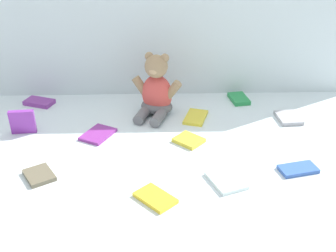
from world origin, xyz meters
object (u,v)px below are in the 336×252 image
(book_case_2, at_px, (39,102))
(book_case_10, at_px, (155,198))
(book_case_6, at_px, (226,180))
(book_case_5, at_px, (98,134))
(book_case_8, at_px, (196,117))
(teddy_bear, at_px, (156,92))
(book_case_0, at_px, (23,122))
(book_case_1, at_px, (39,175))
(book_case_4, at_px, (239,99))
(book_case_9, at_px, (189,140))
(book_case_3, at_px, (298,169))
(book_case_7, at_px, (289,118))

(book_case_2, relative_size, book_case_10, 0.99)
(book_case_2, distance_m, book_case_6, 0.96)
(book_case_5, xyz_separation_m, book_case_8, (0.39, 0.13, -0.00))
(teddy_bear, distance_m, book_case_5, 0.31)
(book_case_0, height_order, book_case_8, book_case_0)
(book_case_0, relative_size, book_case_5, 0.74)
(book_case_0, bearing_deg, book_case_2, 85.52)
(book_case_1, relative_size, book_case_10, 0.85)
(book_case_4, xyz_separation_m, book_case_10, (-0.38, -0.70, -0.00))
(book_case_8, distance_m, book_case_10, 0.56)
(teddy_bear, distance_m, book_case_1, 0.61)
(book_case_9, height_order, book_case_10, book_case_9)
(book_case_3, relative_size, book_case_9, 1.28)
(book_case_6, bearing_deg, book_case_3, -8.38)
(book_case_4, distance_m, book_case_8, 0.27)
(book_case_2, height_order, book_case_5, book_case_2)
(book_case_5, distance_m, book_case_9, 0.35)
(book_case_2, distance_m, book_case_8, 0.70)
(book_case_3, xyz_separation_m, book_case_8, (-0.31, 0.39, -0.00))
(teddy_bear, xyz_separation_m, book_case_9, (0.12, -0.25, -0.09))
(book_case_7, distance_m, book_case_8, 0.38)
(teddy_bear, relative_size, book_case_2, 2.11)
(book_case_1, xyz_separation_m, book_case_8, (0.55, 0.40, -0.00))
(book_case_5, xyz_separation_m, book_case_10, (0.22, -0.40, 0.00))
(book_case_3, distance_m, book_case_9, 0.41)
(book_case_1, relative_size, book_case_5, 0.81)
(teddy_bear, distance_m, book_case_7, 0.56)
(book_case_10, bearing_deg, book_case_6, 157.46)
(book_case_4, bearing_deg, book_case_9, 45.44)
(book_case_1, relative_size, book_case_7, 0.90)
(teddy_bear, bearing_deg, book_case_4, 36.10)
(book_case_0, distance_m, book_case_5, 0.29)
(book_case_3, relative_size, book_case_10, 1.01)
(book_case_0, distance_m, book_case_3, 1.03)
(book_case_4, distance_m, book_case_9, 0.44)
(teddy_bear, xyz_separation_m, book_case_8, (0.16, -0.06, -0.09))
(book_case_1, relative_size, book_case_3, 0.84)
(book_case_5, relative_size, book_case_8, 0.97)
(book_case_4, distance_m, book_case_10, 0.80)
(book_case_3, height_order, book_case_4, book_case_4)
(book_case_0, height_order, book_case_6, book_case_0)
(book_case_6, relative_size, book_case_8, 0.96)
(book_case_8, bearing_deg, book_case_2, 4.48)
(teddy_bear, relative_size, book_case_8, 1.96)
(book_case_10, bearing_deg, book_case_9, -153.21)
(book_case_4, bearing_deg, book_case_1, 27.38)
(book_case_3, xyz_separation_m, book_case_9, (-0.35, 0.20, 0.00))
(book_case_4, height_order, book_case_6, book_case_4)
(book_case_2, relative_size, book_case_3, 0.98)
(book_case_3, distance_m, book_case_6, 0.26)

